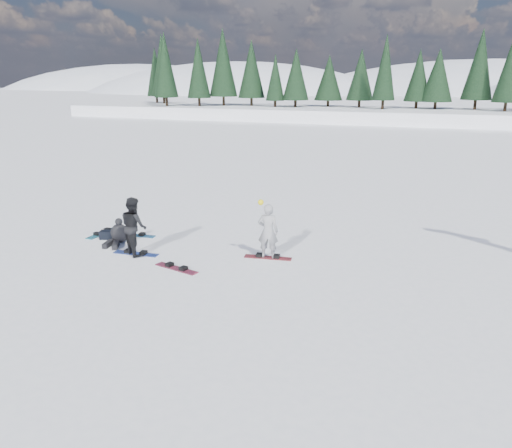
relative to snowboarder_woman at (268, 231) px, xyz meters
The scene contains 11 objects.
ground 2.54m from the snowboarder_woman, 134.47° to the right, with size 420.00×420.00×0.00m, color white.
alpine_backdrop 188.54m from the snowboarder_woman, 94.08° to the left, with size 412.50×227.00×53.20m.
snowboarder_woman is the anchor object (origin of this frame).
snowboarder_man 4.27m from the snowboarder_woman, 164.44° to the right, with size 0.91×0.71×1.88m, color black.
seated_rider 5.30m from the snowboarder_woman, behind, with size 0.77×1.13×0.88m.
gear_bag 6.00m from the snowboarder_woman, behind, with size 0.45×0.30×0.30m, color black.
snowboard_woman 0.88m from the snowboarder_woman, 30.96° to the left, with size 1.50×0.28×0.03m, color maroon.
snowboard_man 4.36m from the snowboarder_woman, 164.44° to the right, with size 1.50×0.28×0.03m, color #1C399D.
snowboard_loose_a 6.56m from the snowboarder_woman, behind, with size 1.50×0.28×0.03m, color teal.
snowboard_loose_b 3.02m from the snowboarder_woman, 140.72° to the right, with size 1.50×0.28×0.03m, color maroon.
snowboard_loose_c 5.34m from the snowboarder_woman, behind, with size 1.50×0.28×0.03m, color #1B6096.
Camera 1 is at (6.50, -12.27, 5.49)m, focal length 35.00 mm.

